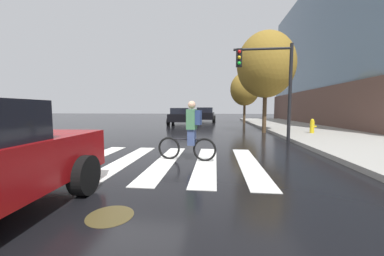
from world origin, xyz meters
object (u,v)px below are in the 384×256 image
at_px(manhole_cover, 110,216).
at_px(traffic_light_near, 270,76).
at_px(sedan_mid, 181,116).
at_px(street_tree_near, 266,65).
at_px(fire_hydrant, 312,126).
at_px(sedan_far, 205,114).
at_px(street_tree_mid, 245,89).
at_px(cyclist, 191,131).

height_order(manhole_cover, traffic_light_near, traffic_light_near).
relative_size(sedan_mid, street_tree_near, 0.75).
bearing_deg(fire_hydrant, sedan_far, 118.02).
distance_m(fire_hydrant, street_tree_near, 4.40).
distance_m(manhole_cover, sedan_mid, 17.70).
bearing_deg(traffic_light_near, street_tree_mid, 87.50).
xyz_separation_m(manhole_cover, street_tree_mid, (4.29, 19.64, 3.41)).
bearing_deg(traffic_light_near, sedan_far, 103.16).
xyz_separation_m(cyclist, street_tree_near, (3.65, 7.65, 3.24)).
relative_size(fire_hydrant, street_tree_mid, 0.15).
distance_m(sedan_mid, street_tree_mid, 6.99).
xyz_separation_m(sedan_mid, sedan_far, (2.14, 4.26, 0.04)).
height_order(cyclist, street_tree_mid, street_tree_mid).
xyz_separation_m(manhole_cover, cyclist, (0.74, 3.33, 0.84)).
relative_size(cyclist, traffic_light_near, 0.41).
relative_size(sedan_far, cyclist, 2.77).
bearing_deg(street_tree_near, fire_hydrant, -27.45).
height_order(sedan_far, street_tree_mid, street_tree_mid).
relative_size(sedan_far, street_tree_near, 0.78).
bearing_deg(fire_hydrant, traffic_light_near, -136.80).
height_order(manhole_cover, sedan_mid, sedan_mid).
relative_size(manhole_cover, street_tree_near, 0.11).
height_order(cyclist, traffic_light_near, traffic_light_near).
distance_m(sedan_far, fire_hydrant, 13.66).
relative_size(traffic_light_near, street_tree_near, 0.69).
height_order(sedan_far, fire_hydrant, sedan_far).
bearing_deg(manhole_cover, traffic_light_near, 61.97).
bearing_deg(street_tree_mid, sedan_mid, -161.50).
relative_size(cyclist, fire_hydrant, 2.18).
xyz_separation_m(street_tree_near, street_tree_mid, (-0.10, 8.66, -0.67)).
distance_m(sedan_far, street_tree_near, 12.06).
relative_size(cyclist, street_tree_near, 0.28).
distance_m(manhole_cover, street_tree_near, 12.51).
height_order(cyclist, street_tree_near, street_tree_near).
xyz_separation_m(manhole_cover, traffic_light_near, (3.74, 7.02, 2.86)).
distance_m(cyclist, street_tree_near, 9.08).
xyz_separation_m(traffic_light_near, street_tree_near, (0.65, 3.96, 1.22)).
bearing_deg(sedan_far, street_tree_near, -69.24).
relative_size(sedan_mid, sedan_far, 0.97).
bearing_deg(sedan_far, sedan_mid, -116.64).
bearing_deg(sedan_far, street_tree_mid, -28.72).
height_order(sedan_far, cyclist, cyclist).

